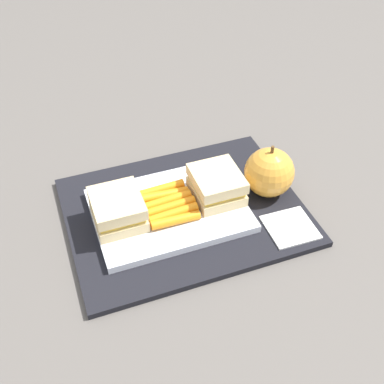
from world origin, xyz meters
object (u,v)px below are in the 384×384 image
Objects in this scene: food_tray at (169,210)px; sandwich_half_right at (217,185)px; carrot_sticks_bundle at (169,204)px; apple at (269,172)px; sandwich_half_left at (118,209)px; paper_napkin at (290,227)px.

sandwich_half_right reaches higher than food_tray.
carrot_sticks_bundle is 0.17m from apple.
food_tray is 2.55× the size of apple.
sandwich_half_left is at bearing -179.67° from carrot_sticks_bundle.
apple is (0.16, -0.01, 0.03)m from food_tray.
sandwich_half_left reaches higher than carrot_sticks_bundle.
apple reaches higher than food_tray.
sandwich_half_left is (-0.08, 0.00, 0.03)m from food_tray.
sandwich_half_left is at bearing 180.00° from sandwich_half_right.
sandwich_half_left reaches higher than paper_napkin.
sandwich_half_right is 0.13m from paper_napkin.
apple is (0.09, -0.01, 0.01)m from sandwich_half_right.
paper_napkin is (-0.00, -0.09, -0.04)m from apple.
sandwich_half_right is at bearing 0.00° from food_tray.
sandwich_half_left is 0.26m from paper_napkin.
apple is at bearing 87.20° from paper_napkin.
food_tray is 3.29× the size of paper_napkin.
apple is (0.16, -0.01, 0.02)m from carrot_sticks_bundle.
sandwich_half_right is 0.08m from carrot_sticks_bundle.
apple is 1.29× the size of paper_napkin.
sandwich_half_right reaches higher than carrot_sticks_bundle.
sandwich_half_right is (0.08, 0.00, 0.03)m from food_tray.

